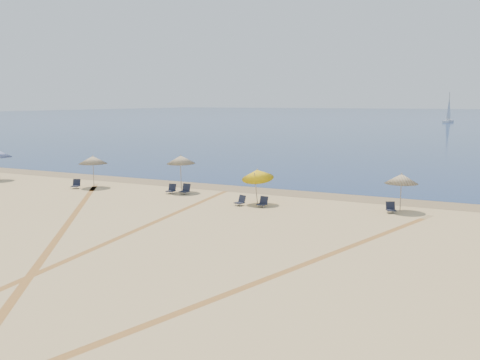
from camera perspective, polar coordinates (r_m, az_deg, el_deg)
The scene contains 14 objects.
ocean at distance 235.10m, azimuth 22.27°, elevation 6.47°, with size 500.00×500.00×0.00m, color #0C2151.
wet_sand at distance 36.99m, azimuth 2.68°, elevation -1.15°, with size 500.00×500.00×0.00m, color olive.
umbrella_1 at distance 39.62m, azimuth -15.73°, elevation 2.12°, with size 2.06×2.06×2.35m.
umbrella_2 at distance 36.34m, azimuth -6.46°, elevation 2.22°, with size 1.98×2.00×2.60m.
umbrella_3 at distance 31.94m, azimuth 1.91°, elevation 0.65°, with size 1.96×2.04×2.35m.
umbrella_4 at distance 31.18m, azimuth 17.17°, elevation 0.13°, with size 1.87×1.87×2.22m.
chair_1 at distance 39.70m, azimuth -17.42°, elevation -0.45°, with size 0.75×0.80×0.65m.
chair_2 at distance 36.09m, azimuth -7.48°, elevation -1.01°, with size 0.59×0.68×0.65m.
chair_3 at distance 35.75m, azimuth -5.97°, elevation -1.04°, with size 0.58×0.68×0.69m.
chair_4 at distance 31.71m, azimuth 0.06°, elevation -2.30°, with size 0.67×0.72×0.61m.
chair_5 at distance 31.29m, azimuth 2.50°, elevation -2.44°, with size 0.58×0.66×0.63m.
chair_6 at distance 30.86m, azimuth 16.10°, elevation -2.94°, with size 0.71×0.75×0.61m.
sailboat_0 at distance 164.59m, azimuth 21.76°, elevation 6.76°, with size 2.73×6.04×8.73m.
tire_tracks at distance 23.70m, azimuth -10.84°, elevation -6.89°, with size 49.21×40.70×0.00m.
Camera 1 is at (14.17, -9.59, 6.28)m, focal length 39.19 mm.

